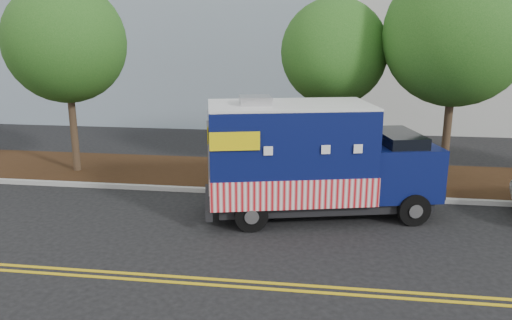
# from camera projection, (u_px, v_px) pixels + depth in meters

# --- Properties ---
(ground) EXTENTS (120.00, 120.00, 0.00)m
(ground) POSITION_uv_depth(u_px,v_px,m) (262.00, 210.00, 15.01)
(ground) COLOR black
(ground) RESTS_ON ground
(curb) EXTENTS (120.00, 0.18, 0.15)m
(curb) POSITION_uv_depth(u_px,v_px,m) (267.00, 193.00, 16.33)
(curb) COLOR #9E9E99
(curb) RESTS_ON ground
(mulch_strip) EXTENTS (120.00, 4.00, 0.15)m
(mulch_strip) POSITION_uv_depth(u_px,v_px,m) (274.00, 175.00, 18.34)
(mulch_strip) COLOR black
(mulch_strip) RESTS_ON ground
(centerline_near) EXTENTS (120.00, 0.10, 0.01)m
(centerline_near) POSITION_uv_depth(u_px,v_px,m) (235.00, 281.00, 10.74)
(centerline_near) COLOR gold
(centerline_near) RESTS_ON ground
(centerline_far) EXTENTS (120.00, 0.10, 0.01)m
(centerline_far) POSITION_uv_depth(u_px,v_px,m) (233.00, 286.00, 10.50)
(centerline_far) COLOR gold
(centerline_far) RESTS_ON ground
(tree_a) EXTENTS (4.24, 4.24, 6.94)m
(tree_a) POSITION_uv_depth(u_px,v_px,m) (66.00, 43.00, 17.55)
(tree_a) COLOR #38281C
(tree_a) RESTS_ON ground
(tree_b) EXTENTS (3.68, 3.68, 6.35)m
(tree_b) POSITION_uv_depth(u_px,v_px,m) (334.00, 53.00, 17.18)
(tree_b) COLOR #38281C
(tree_b) RESTS_ON ground
(tree_c) EXTENTS (4.54, 4.54, 7.40)m
(tree_c) POSITION_uv_depth(u_px,v_px,m) (456.00, 34.00, 15.54)
(tree_c) COLOR #38281C
(tree_c) RESTS_ON ground
(sign_post) EXTENTS (0.06, 0.06, 2.40)m
(sign_post) POSITION_uv_depth(u_px,v_px,m) (209.00, 156.00, 16.55)
(sign_post) COLOR #473828
(sign_post) RESTS_ON ground
(food_truck) EXTENTS (6.99, 3.87, 3.49)m
(food_truck) POSITION_uv_depth(u_px,v_px,m) (309.00, 162.00, 14.26)
(food_truck) COLOR black
(food_truck) RESTS_ON ground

